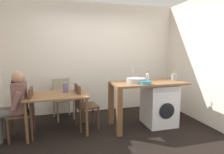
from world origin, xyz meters
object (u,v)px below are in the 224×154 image
Objects in this scene: chair_person_seat at (25,110)px; utensil_crock at (174,77)px; chair_opposite at (83,104)px; seated_person at (14,102)px; vase at (65,88)px; dining_table at (58,99)px; bottle_tall_green at (147,77)px; mixing_bowl at (145,82)px; chair_spare_by_wall at (62,96)px; washing_machine at (159,104)px.

utensil_crock is at bearing -92.91° from chair_person_seat.
chair_person_seat is at bearing -91.38° from chair_opposite.
chair_opposite is 0.75× the size of seated_person.
chair_opposite is 1.99m from utensil_crock.
seated_person is 0.90m from vase.
bottle_tall_green reaches higher than dining_table.
utensil_crock reaches higher than bottle_tall_green.
dining_table is 5.73× the size of vase.
vase is at bearing -109.60° from chair_opposite.
chair_opposite is 4.11× the size of mixing_bowl.
chair_opposite and chair_spare_by_wall have the same top height.
dining_table is 2.43m from utensil_crock.
utensil_crock reaches higher than washing_machine.
washing_machine is (1.95, -0.94, -0.08)m from chair_spare_by_wall.
dining_table is at bearing -84.13° from seated_person.
chair_person_seat is 0.79m from vase.
seated_person is at bearing 32.70° from chair_spare_by_wall.
chair_spare_by_wall is at bearing 95.92° from vase.
seated_person reaches higher than chair_opposite.
chair_opposite reaches higher than dining_table.
chair_spare_by_wall is at bearing -38.26° from chair_person_seat.
mixing_bowl is at bearing -99.01° from seated_person.
chair_person_seat is 1.00× the size of chair_opposite.
bottle_tall_green is at bearing -4.49° from vase.
chair_opposite is at bearing 175.33° from utensil_crock.
chair_opposite is at bearing -10.68° from vase.
chair_opposite is at bearing 160.24° from mixing_bowl.
vase reaches higher than chair_spare_by_wall.
chair_person_seat is 1.03m from chair_opposite.
utensil_crock reaches higher than seated_person.
vase is (-1.67, 0.13, -0.17)m from bottle_tall_green.
utensil_crock is 1.56× the size of vase.
mixing_bowl is at bearing -12.90° from dining_table.
mixing_bowl reaches higher than chair_opposite.
bottle_tall_green reaches higher than mixing_bowl.
utensil_crock is (2.32, -0.89, 0.48)m from chair_spare_by_wall.
chair_person_seat is 2.58m from washing_machine.
mixing_bowl is 1.14× the size of vase.
chair_opposite is at bearing 4.61° from dining_table.
vase is at bearing -79.10° from seated_person.
vase is (0.86, 0.20, 0.16)m from seated_person.
chair_opposite is 1.20m from seated_person.
chair_person_seat is 0.75× the size of seated_person.
chair_person_seat and chair_spare_by_wall have the same top height.
dining_table is at bearing 179.02° from bottle_tall_green.
chair_person_seat is at bearing -178.41° from bottle_tall_green.
seated_person reaches higher than chair_spare_by_wall.
washing_machine is 1.94m from vase.
seated_person reaches higher than dining_table.
dining_table is 1.86m from bottle_tall_green.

